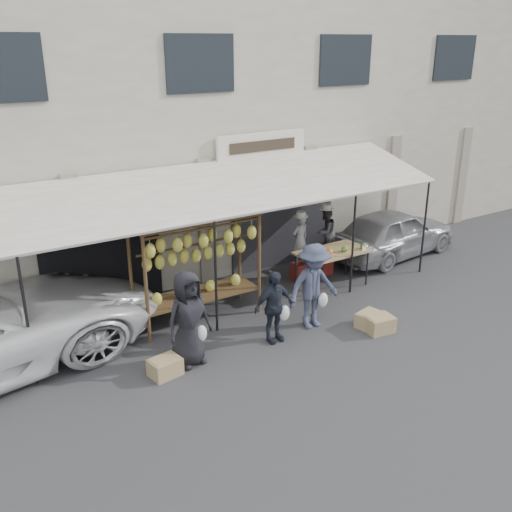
% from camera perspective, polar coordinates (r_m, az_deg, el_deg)
% --- Properties ---
extents(ground_plane, '(90.00, 90.00, 0.00)m').
position_cam_1_polar(ground_plane, '(11.20, 3.51, -8.48)').
color(ground_plane, '#2D2D30').
extents(shophouse, '(24.00, 6.15, 7.30)m').
position_cam_1_polar(shophouse, '(15.60, -10.61, 13.75)').
color(shophouse, beige).
rests_on(shophouse, ground_plane).
extents(awning, '(10.00, 2.35, 2.92)m').
position_cam_1_polar(awning, '(12.04, -2.55, 6.86)').
color(awning, silver).
rests_on(awning, ground_plane).
extents(banana_rack, '(2.60, 0.90, 2.24)m').
position_cam_1_polar(banana_rack, '(11.41, -5.91, 0.71)').
color(banana_rack, '#412C17').
rests_on(banana_rack, ground_plane).
extents(produce_table, '(1.70, 0.90, 1.04)m').
position_cam_1_polar(produce_table, '(13.29, 7.73, 0.33)').
color(produce_table, tan).
rests_on(produce_table, ground_plane).
extents(vendor_left, '(0.47, 0.33, 1.21)m').
position_cam_1_polar(vendor_left, '(13.49, 4.45, 1.67)').
color(vendor_left, gray).
rests_on(vendor_left, stool_left).
extents(vendor_right, '(0.71, 0.63, 1.24)m').
position_cam_1_polar(vendor_right, '(13.99, 6.96, 2.41)').
color(vendor_right, '#35343B').
rests_on(vendor_right, stool_right).
extents(customer_left, '(0.94, 0.68, 1.77)m').
position_cam_1_polar(customer_left, '(10.14, -6.81, -6.24)').
color(customer_left, black).
rests_on(customer_left, ground_plane).
extents(customer_mid, '(0.85, 0.37, 1.44)m').
position_cam_1_polar(customer_mid, '(10.87, 1.76, -5.09)').
color(customer_mid, '#222734').
rests_on(customer_mid, ground_plane).
extents(customer_right, '(1.16, 0.68, 1.77)m').
position_cam_1_polar(customer_right, '(11.39, 5.76, -3.04)').
color(customer_right, '#3A4057').
rests_on(customer_right, ground_plane).
extents(stool_left, '(0.42, 0.42, 0.46)m').
position_cam_1_polar(stool_left, '(13.79, 4.35, -1.61)').
color(stool_left, maroon).
rests_on(stool_left, ground_plane).
extents(stool_right, '(0.39, 0.39, 0.47)m').
position_cam_1_polar(stool_right, '(14.28, 6.82, -0.85)').
color(stool_right, maroon).
rests_on(stool_right, ground_plane).
extents(crate_near_a, '(0.59, 0.48, 0.33)m').
position_cam_1_polar(crate_near_a, '(11.70, 12.24, -6.68)').
color(crate_near_a, tan).
rests_on(crate_near_a, ground_plane).
extents(crate_near_b, '(0.59, 0.50, 0.31)m').
position_cam_1_polar(crate_near_b, '(11.85, 11.26, -6.27)').
color(crate_near_b, tan).
rests_on(crate_near_b, ground_plane).
extents(crate_far, '(0.58, 0.47, 0.32)m').
position_cam_1_polar(crate_far, '(10.18, -9.07, -10.92)').
color(crate_far, tan).
rests_on(crate_far, ground_plane).
extents(sedan, '(3.99, 1.96, 1.31)m').
position_cam_1_polar(sedan, '(15.66, 13.54, 2.30)').
color(sedan, gray).
rests_on(sedan, ground_plane).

